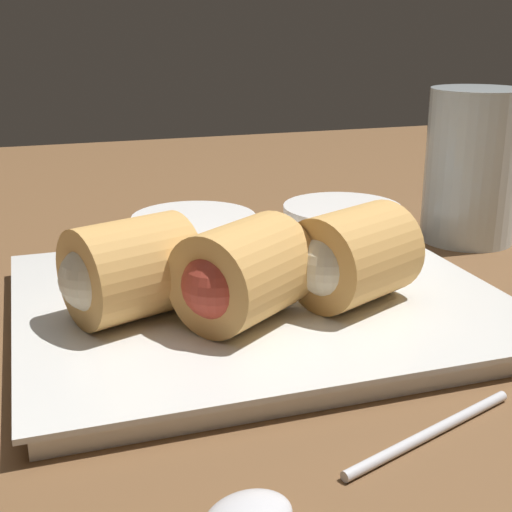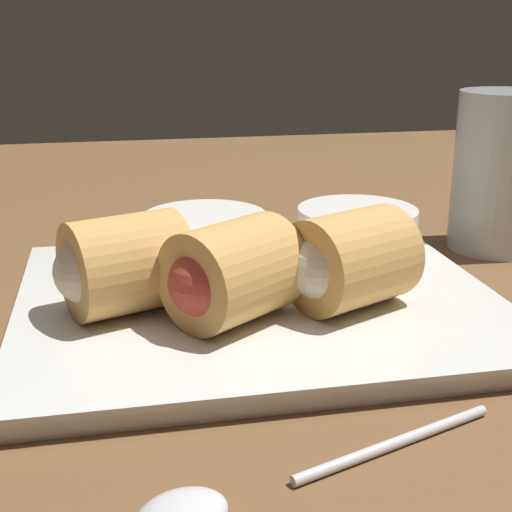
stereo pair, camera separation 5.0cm
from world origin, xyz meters
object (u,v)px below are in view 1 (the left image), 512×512
(dipping_bowl_far, at_px, (342,225))
(spoon, at_px, (288,500))
(serving_plate, at_px, (256,301))
(dipping_bowl_near, at_px, (194,236))
(drinking_glass, at_px, (472,166))

(dipping_bowl_far, bearing_deg, spoon, -118.50)
(serving_plate, relative_size, spoon, 1.74)
(dipping_bowl_near, xyz_separation_m, drinking_glass, (0.24, 0.02, 0.03))
(dipping_bowl_far, height_order, spoon, dipping_bowl_far)
(dipping_bowl_near, bearing_deg, drinking_glass, 5.29)
(serving_plate, height_order, spoon, serving_plate)
(spoon, bearing_deg, dipping_bowl_near, 84.17)
(dipping_bowl_far, relative_size, drinking_glass, 0.70)
(serving_plate, relative_size, drinking_glass, 2.35)
(dipping_bowl_far, height_order, drinking_glass, drinking_glass)
(serving_plate, distance_m, dipping_bowl_far, 0.11)
(dipping_bowl_far, bearing_deg, serving_plate, -143.45)
(spoon, distance_m, drinking_glass, 0.40)
(dipping_bowl_near, bearing_deg, dipping_bowl_far, -3.24)
(dipping_bowl_near, distance_m, dipping_bowl_far, 0.11)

